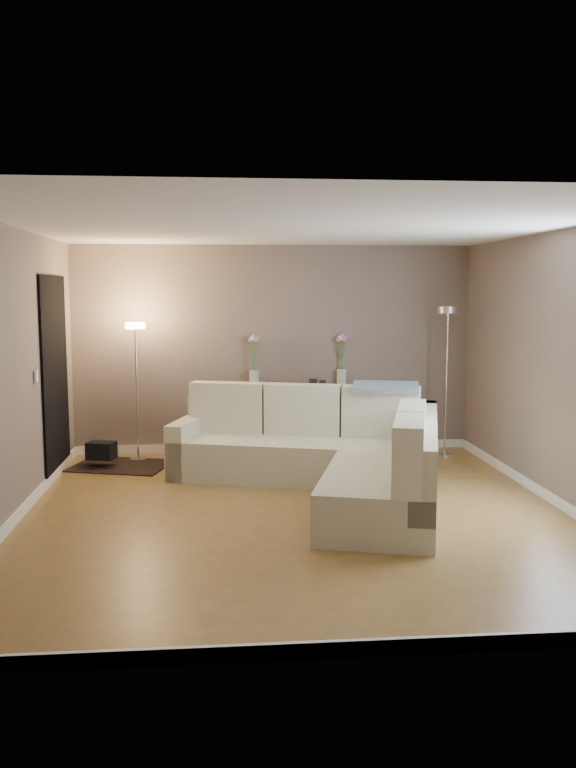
{
  "coord_description": "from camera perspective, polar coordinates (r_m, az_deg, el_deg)",
  "views": [
    {
      "loc": [
        -0.68,
        -6.64,
        2.03
      ],
      "look_at": [
        0.0,
        0.8,
        1.1
      ],
      "focal_mm": 35.0,
      "sensor_mm": 36.0,
      "label": 1
    }
  ],
  "objects": [
    {
      "name": "doorway",
      "position": [
        8.58,
        -17.3,
        0.55
      ],
      "size": [
        0.02,
        1.2,
        2.2
      ],
      "primitive_type": "cube",
      "color": "black",
      "rests_on": "ground"
    },
    {
      "name": "switch_plate",
      "position": [
        7.75,
        -18.62,
        0.57
      ],
      "size": [
        0.02,
        0.08,
        0.12
      ],
      "primitive_type": "cube",
      "color": "white",
      "rests_on": "ground"
    },
    {
      "name": "floor_lamp_unlit",
      "position": [
        9.33,
        12.03,
        2.48
      ],
      "size": [
        0.3,
        0.3,
        1.84
      ],
      "color": "silver",
      "rests_on": "floor"
    },
    {
      "name": "throw_blanket",
      "position": [
        8.24,
        7.45,
        -0.22
      ],
      "size": [
        0.79,
        0.57,
        0.1
      ],
      "primitive_type": "cube",
      "rotation": [
        0.1,
        0.0,
        -0.23
      ],
      "color": "gray",
      "rests_on": "sectional_sofa"
    },
    {
      "name": "charcoal_rug",
      "position": [
        8.99,
        -12.61,
        -6.08
      ],
      "size": [
        1.26,
        1.08,
        0.01
      ],
      "primitive_type": "cube",
      "rotation": [
        0.0,
        0.0,
        -0.28
      ],
      "color": "black",
      "rests_on": "floor"
    },
    {
      "name": "table_decor",
      "position": [
        9.39,
        0.79,
        -0.19
      ],
      "size": [
        0.56,
        0.13,
        0.13
      ],
      "color": "#CA5A23",
      "rests_on": "console_table"
    },
    {
      "name": "console_table",
      "position": [
        9.48,
        0.28,
        -2.46
      ],
      "size": [
        1.32,
        0.4,
        0.81
      ],
      "color": "black",
      "rests_on": "floor"
    },
    {
      "name": "baseboard_left",
      "position": [
        7.16,
        -19.87,
        -9.39
      ],
      "size": [
        0.03,
        5.5,
        0.1
      ],
      "primitive_type": "cube",
      "color": "white",
      "rests_on": "ground"
    },
    {
      "name": "baseboard_back",
      "position": [
        9.61,
        -1.06,
        -4.8
      ],
      "size": [
        5.0,
        0.03,
        0.1
      ],
      "primitive_type": "cube",
      "color": "white",
      "rests_on": "ground"
    },
    {
      "name": "floor",
      "position": [
        6.98,
        0.61,
        -9.86
      ],
      "size": [
        5.0,
        5.5,
        0.01
      ],
      "primitive_type": "cube",
      "color": "olive",
      "rests_on": "ground"
    },
    {
      "name": "black_bag",
      "position": [
        8.93,
        -14.03,
        -4.92
      ],
      "size": [
        0.35,
        0.29,
        0.2
      ],
      "primitive_type": "cube",
      "rotation": [
        0.0,
        0.0,
        -0.28
      ],
      "color": "black",
      "rests_on": "charcoal_rug"
    },
    {
      "name": "floor_lamp_lit",
      "position": [
        9.06,
        -11.5,
        1.52
      ],
      "size": [
        0.29,
        0.29,
        1.66
      ],
      "color": "silver",
      "rests_on": "floor"
    },
    {
      "name": "flower_vase_left",
      "position": [
        9.34,
        -2.59,
        1.37
      ],
      "size": [
        0.15,
        0.13,
        0.69
      ],
      "color": "silver",
      "rests_on": "console_table"
    },
    {
      "name": "baseboard_right",
      "position": [
        7.62,
        19.75,
        -8.39
      ],
      "size": [
        0.03,
        5.5,
        0.1
      ],
      "primitive_type": "cube",
      "color": "white",
      "rests_on": "ground"
    },
    {
      "name": "wall_front",
      "position": [
        4.01,
        4.68,
        -3.44
      ],
      "size": [
        5.0,
        0.02,
        2.6
      ],
      "primitive_type": "cube",
      "color": "#77675C",
      "rests_on": "ground"
    },
    {
      "name": "wall_back",
      "position": [
        9.45,
        -1.09,
        2.67
      ],
      "size": [
        5.0,
        0.02,
        2.6
      ],
      "primitive_type": "cube",
      "color": "#77675C",
      "rests_on": "ground"
    },
    {
      "name": "wall_right",
      "position": [
        7.41,
        20.33,
        0.99
      ],
      "size": [
        0.02,
        5.5,
        2.6
      ],
      "primitive_type": "cube",
      "color": "#77675C",
      "rests_on": "ground"
    },
    {
      "name": "baseboard_front",
      "position": [
        4.43,
        4.44,
        -19.47
      ],
      "size": [
        5.0,
        0.03,
        0.1
      ],
      "primitive_type": "cube",
      "color": "white",
      "rests_on": "ground"
    },
    {
      "name": "ceiling",
      "position": [
        6.7,
        0.64,
        12.02
      ],
      "size": [
        5.0,
        5.5,
        0.01
      ],
      "primitive_type": "cube",
      "color": "white",
      "rests_on": "ground"
    },
    {
      "name": "leaning_mirror",
      "position": [
        9.56,
        0.64,
        1.99
      ],
      "size": [
        0.93,
        0.08,
        0.73
      ],
      "color": "black",
      "rests_on": "console_table"
    },
    {
      "name": "wall_left",
      "position": [
        6.93,
        -20.51,
        0.59
      ],
      "size": [
        0.02,
        5.5,
        2.6
      ],
      "primitive_type": "cube",
      "color": "#77675C",
      "rests_on": "ground"
    },
    {
      "name": "sectional_sofa",
      "position": [
        7.7,
        3.39,
        -5.36
      ],
      "size": [
        2.99,
        3.4,
        1.0
      ],
      "color": "beige",
      "rests_on": "floor"
    },
    {
      "name": "flower_vase_right",
      "position": [
        9.49,
        4.11,
        1.45
      ],
      "size": [
        0.15,
        0.13,
        0.69
      ],
      "color": "silver",
      "rests_on": "console_table"
    }
  ]
}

